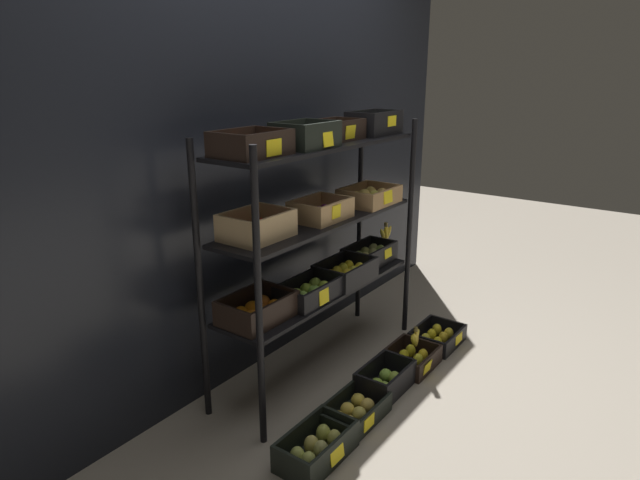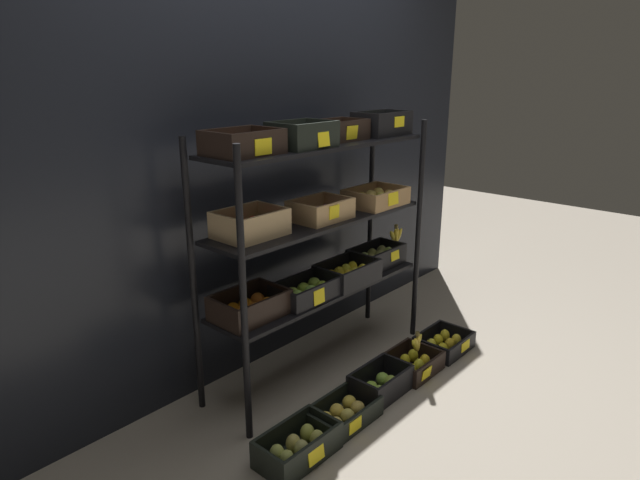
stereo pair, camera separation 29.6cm
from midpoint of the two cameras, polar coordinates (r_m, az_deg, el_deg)
The scene contains 9 objects.
ground_plane at distance 3.28m, azimuth 2.65°, elevation -13.00°, with size 10.00×10.00×0.00m, color gray.
storefront_wall at distance 3.10m, azimuth -2.61°, elevation 11.05°, with size 3.81×0.12×2.63m, color black.
display_rack at distance 2.93m, azimuth 3.19°, elevation 2.04°, with size 1.53×0.40×1.43m.
crate_ground_pear at distance 2.59m, azimuth 1.16°, elevation -20.89°, with size 0.38×0.22×0.14m.
crate_ground_apple_gold at distance 2.81m, azimuth 5.53°, elevation -17.73°, with size 0.37×0.23×0.10m.
crate_ground_apple_green at distance 3.04m, azimuth 9.24°, elevation -14.71°, with size 0.33×0.21×0.14m.
crate_ground_lemon at distance 3.27m, azimuth 12.19°, elevation -12.58°, with size 0.31×0.27×0.11m.
crate_ground_rightmost_lemon at distance 3.54m, azimuth 15.20°, elevation -10.41°, with size 0.33×0.26×0.10m.
banana_bunch_loose at distance 3.24m, azimuth 12.70°, elevation -10.52°, with size 0.13×0.04×0.13m.
Camera 2 is at (-2.10, -1.89, 1.66)m, focal length 30.67 mm.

